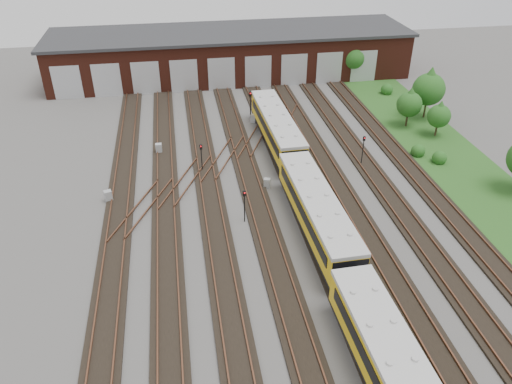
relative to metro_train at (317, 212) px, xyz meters
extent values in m
plane|color=#42403D|center=(-2.00, -0.42, -1.92)|extent=(120.00, 120.00, 0.00)
cube|color=black|center=(-16.00, -0.42, -1.83)|extent=(2.40, 70.00, 0.18)
cube|color=brown|center=(-16.72, -0.42, -1.67)|extent=(0.10, 70.00, 0.15)
cube|color=brown|center=(-15.28, -0.42, -1.67)|extent=(0.10, 70.00, 0.15)
cube|color=black|center=(-12.00, -0.42, -1.83)|extent=(2.40, 70.00, 0.18)
cube|color=brown|center=(-12.72, -0.42, -1.67)|extent=(0.10, 70.00, 0.15)
cube|color=brown|center=(-11.28, -0.42, -1.67)|extent=(0.10, 70.00, 0.15)
cube|color=black|center=(-8.00, -0.42, -1.83)|extent=(2.40, 70.00, 0.18)
cube|color=brown|center=(-8.72, -0.42, -1.67)|extent=(0.10, 70.00, 0.15)
cube|color=brown|center=(-7.28, -0.42, -1.67)|extent=(0.10, 70.00, 0.15)
cube|color=black|center=(-4.00, -0.42, -1.83)|extent=(2.40, 70.00, 0.18)
cube|color=brown|center=(-4.72, -0.42, -1.67)|extent=(0.10, 70.00, 0.15)
cube|color=brown|center=(-3.28, -0.42, -1.67)|extent=(0.10, 70.00, 0.15)
cube|color=black|center=(0.00, -0.42, -1.83)|extent=(2.40, 70.00, 0.18)
cube|color=brown|center=(-0.72, -0.42, -1.67)|extent=(0.10, 70.00, 0.15)
cube|color=brown|center=(0.72, -0.42, -1.67)|extent=(0.10, 70.00, 0.15)
cube|color=black|center=(4.00, -0.42, -1.83)|extent=(2.40, 70.00, 0.18)
cube|color=brown|center=(3.28, -0.42, -1.67)|extent=(0.10, 70.00, 0.15)
cube|color=brown|center=(4.72, -0.42, -1.67)|extent=(0.10, 70.00, 0.15)
cube|color=black|center=(8.00, -0.42, -1.83)|extent=(2.40, 70.00, 0.18)
cube|color=brown|center=(7.28, -0.42, -1.67)|extent=(0.10, 70.00, 0.15)
cube|color=brown|center=(8.72, -0.42, -1.67)|extent=(0.10, 70.00, 0.15)
cube|color=black|center=(12.00, -0.42, -1.83)|extent=(2.40, 70.00, 0.18)
cube|color=brown|center=(11.28, -0.42, -1.67)|extent=(0.10, 70.00, 0.15)
cube|color=brown|center=(12.72, -0.42, -1.67)|extent=(0.10, 70.00, 0.15)
cube|color=brown|center=(-10.00, 9.58, -1.67)|extent=(5.40, 9.62, 0.15)
cube|color=brown|center=(-6.00, 13.58, -1.67)|extent=(5.40, 9.62, 0.15)
cube|color=brown|center=(-2.00, 17.58, -1.67)|extent=(5.40, 9.62, 0.15)
cube|color=brown|center=(-14.00, 5.58, -1.67)|extent=(5.40, 9.62, 0.15)
cube|color=brown|center=(2.00, 21.58, -1.67)|extent=(5.40, 9.62, 0.15)
cube|color=#4D1D13|center=(-2.00, 39.58, 1.08)|extent=(50.00, 12.00, 6.00)
cube|color=#2B2B2D|center=(-2.00, 39.58, 4.23)|extent=(51.00, 12.50, 0.40)
cube|color=#ADAFB3|center=(-24.00, 33.56, 0.28)|extent=(3.60, 0.12, 4.40)
cube|color=#ADAFB3|center=(-19.00, 33.56, 0.28)|extent=(3.60, 0.12, 4.40)
cube|color=#ADAFB3|center=(-14.00, 33.56, 0.28)|extent=(3.60, 0.12, 4.40)
cube|color=#ADAFB3|center=(-9.00, 33.56, 0.28)|extent=(3.60, 0.12, 4.40)
cube|color=#ADAFB3|center=(-4.00, 33.56, 0.28)|extent=(3.60, 0.12, 4.40)
cube|color=#ADAFB3|center=(1.00, 33.56, 0.28)|extent=(3.60, 0.12, 4.40)
cube|color=#ADAFB3|center=(6.00, 33.56, 0.28)|extent=(3.60, 0.12, 4.40)
cube|color=#ADAFB3|center=(11.00, 33.56, 0.28)|extent=(3.60, 0.12, 4.40)
cube|color=#ADAFB3|center=(16.00, 33.56, 0.28)|extent=(3.60, 0.12, 4.40)
cube|color=#21521B|center=(17.00, 9.58, -1.90)|extent=(8.00, 55.00, 0.05)
cube|color=#DFB50C|center=(0.00, -16.00, 0.11)|extent=(2.97, 15.09, 2.20)
cube|color=#B6B5B1|center=(0.00, -16.00, 1.36)|extent=(3.07, 15.09, 0.30)
cube|color=black|center=(-1.32, -16.03, 0.36)|extent=(0.38, 13.23, 0.85)
cube|color=black|center=(1.32, -15.97, 0.36)|extent=(0.38, 13.23, 0.85)
cube|color=black|center=(0.00, 0.00, -1.29)|extent=(2.67, 15.08, 0.60)
cube|color=#DFB50C|center=(0.00, 0.00, 0.11)|extent=(2.97, 15.09, 2.20)
cube|color=#B6B5B1|center=(0.00, 0.00, 1.36)|extent=(3.07, 15.09, 0.30)
cube|color=black|center=(-1.32, -0.03, 0.36)|extent=(0.38, 13.23, 0.85)
cube|color=black|center=(1.32, 0.03, 0.36)|extent=(0.38, 13.23, 0.85)
cube|color=black|center=(0.00, 16.00, -1.29)|extent=(2.67, 15.08, 0.60)
cube|color=#DFB50C|center=(0.00, 16.00, 0.11)|extent=(2.97, 15.09, 2.20)
cube|color=#B6B5B1|center=(0.00, 16.00, 1.36)|extent=(3.07, 15.09, 0.30)
cube|color=black|center=(-1.32, 15.97, 0.36)|extent=(0.38, 13.23, 0.85)
cube|color=black|center=(1.32, 16.03, 0.36)|extent=(0.38, 13.23, 0.85)
cylinder|color=black|center=(-5.50, 2.36, -0.65)|extent=(0.10, 0.10, 2.54)
cube|color=black|center=(-5.50, 2.36, 0.86)|extent=(0.27, 0.20, 0.48)
sphere|color=#FD0E14|center=(-5.50, 2.27, 0.96)|extent=(0.12, 0.12, 0.12)
cylinder|color=black|center=(-8.36, 11.57, -0.73)|extent=(0.10, 0.10, 2.39)
cube|color=black|center=(-8.36, 11.57, 0.71)|extent=(0.26, 0.17, 0.50)
sphere|color=#FD0E14|center=(-8.36, 11.47, 0.81)|extent=(0.12, 0.12, 0.12)
cylinder|color=black|center=(-1.65, 23.55, -0.55)|extent=(0.11, 0.11, 2.74)
cube|color=black|center=(-1.65, 23.55, 1.10)|extent=(0.29, 0.17, 0.57)
sphere|color=#FD0E14|center=(-1.65, 23.43, 1.21)|extent=(0.14, 0.14, 0.14)
cylinder|color=black|center=(7.55, 10.24, -0.60)|extent=(0.09, 0.09, 2.64)
cube|color=black|center=(7.55, 10.24, 0.95)|extent=(0.23, 0.14, 0.47)
sphere|color=#FD0E14|center=(7.55, 10.15, 1.04)|extent=(0.11, 0.11, 0.11)
cube|color=#989C9D|center=(-17.00, 7.44, -1.38)|extent=(0.78, 0.71, 1.08)
cube|color=#989C9D|center=(-12.54, 16.08, -1.38)|extent=(0.65, 0.54, 1.08)
cube|color=#989C9D|center=(-2.65, 7.42, -1.45)|extent=(0.69, 0.64, 0.94)
cube|color=#989C9D|center=(-1.53, 22.19, -1.43)|extent=(0.73, 0.68, 0.98)
cube|color=#989C9D|center=(2.24, 16.67, -1.47)|extent=(0.60, 0.52, 0.90)
cylinder|color=#2E2515|center=(14.68, 34.58, -1.05)|extent=(0.21, 0.21, 1.75)
sphere|color=#224E16|center=(14.68, 34.58, 1.29)|extent=(3.40, 3.40, 3.40)
cone|color=#224E16|center=(14.68, 34.58, 2.50)|extent=(2.92, 2.92, 2.43)
cylinder|color=#2E2515|center=(15.83, 18.18, -1.19)|extent=(0.22, 0.22, 1.47)
sphere|color=#224E16|center=(15.83, 18.18, 0.78)|extent=(2.86, 2.86, 2.86)
cone|color=#224E16|center=(15.83, 18.18, 1.80)|extent=(2.45, 2.45, 2.04)
cylinder|color=#2E2515|center=(18.98, 20.17, -0.95)|extent=(0.22, 0.22, 1.94)
sphere|color=#224E16|center=(18.98, 20.17, 1.64)|extent=(3.78, 3.78, 3.78)
cone|color=#224E16|center=(18.98, 20.17, 2.99)|extent=(3.24, 3.24, 2.70)
cylinder|color=#2E2515|center=(18.01, 15.20, -1.27)|extent=(0.21, 0.21, 1.30)
sphere|color=#224E16|center=(18.01, 15.20, 0.46)|extent=(2.53, 2.53, 2.53)
cone|color=#224E16|center=(18.01, 15.20, 1.36)|extent=(2.17, 2.17, 1.80)
sphere|color=#224E16|center=(14.00, 11.11, -1.20)|extent=(1.44, 1.44, 1.44)
sphere|color=#224E16|center=(15.45, 9.29, -1.19)|extent=(1.47, 1.47, 1.47)
sphere|color=#224E16|center=(17.59, 28.39, -1.12)|extent=(1.59, 1.59, 1.59)
camera|label=1|loc=(-10.22, -31.52, 22.46)|focal=35.00mm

